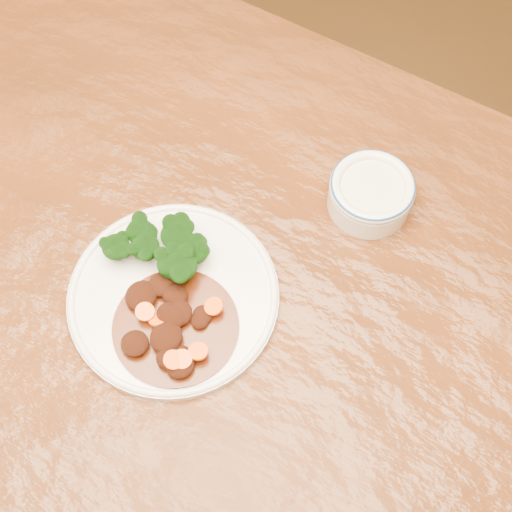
% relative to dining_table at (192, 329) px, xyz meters
% --- Properties ---
extents(ground, '(4.00, 4.00, 0.00)m').
position_rel_dining_table_xyz_m(ground, '(-0.00, 0.00, -0.67)').
color(ground, '#492D12').
rests_on(ground, ground).
extents(dining_table, '(1.55, 0.99, 0.75)m').
position_rel_dining_table_xyz_m(dining_table, '(0.00, 0.00, 0.00)').
color(dining_table, '#53270E').
rests_on(dining_table, ground).
extents(dinner_plate, '(0.25, 0.25, 0.02)m').
position_rel_dining_table_xyz_m(dinner_plate, '(-0.02, -0.00, 0.09)').
color(dinner_plate, silver).
rests_on(dinner_plate, dining_table).
extents(broccoli_florets, '(0.12, 0.08, 0.04)m').
position_rel_dining_table_xyz_m(broccoli_florets, '(-0.05, 0.04, 0.12)').
color(broccoli_florets, '#558344').
rests_on(broccoli_florets, dinner_plate).
extents(mince_stew, '(0.14, 0.14, 0.03)m').
position_rel_dining_table_xyz_m(mince_stew, '(0.00, -0.04, 0.10)').
color(mince_stew, '#4D1F08').
rests_on(mince_stew, dinner_plate).
extents(dip_bowl, '(0.10, 0.10, 0.05)m').
position_rel_dining_table_xyz_m(dip_bowl, '(0.13, 0.22, 0.11)').
color(dip_bowl, silver).
rests_on(dip_bowl, dining_table).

